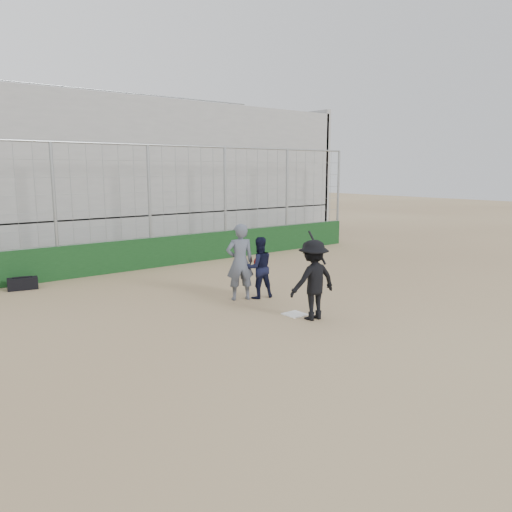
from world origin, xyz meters
TOP-DOWN VIEW (x-y plane):
  - ground at (0.00, 0.00)m, footprint 90.00×90.00m
  - home_plate at (0.00, 0.00)m, footprint 0.44×0.44m
  - backstop at (0.00, 7.00)m, footprint 18.10×0.25m
  - bleachers at (0.00, 11.95)m, footprint 20.25×6.70m
  - batter_at_plate at (0.10, -0.47)m, footprint 1.18×0.81m
  - catcher_crouched at (0.30, 1.65)m, footprint 0.86×0.73m
  - umpire at (-0.17, 1.83)m, footprint 0.82×0.69m
  - equipment_bag at (-4.17, 6.35)m, footprint 0.81×0.47m

SIDE VIEW (x-z plane):
  - ground at x=0.00m, z-range 0.00..0.00m
  - home_plate at x=0.00m, z-range 0.00..0.02m
  - equipment_bag at x=-4.17m, z-range -0.02..0.35m
  - catcher_crouched at x=0.30m, z-range 0.00..1.06m
  - umpire at x=-0.17m, z-range 0.00..1.72m
  - batter_at_plate at x=0.10m, z-range -0.08..1.82m
  - backstop at x=0.00m, z-range -1.06..2.98m
  - bleachers at x=0.00m, z-range -0.57..6.41m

